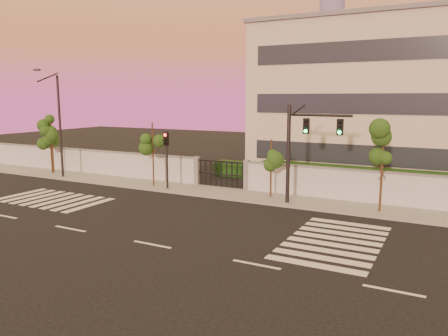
# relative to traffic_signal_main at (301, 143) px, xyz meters

# --- Properties ---
(ground) EXTENTS (120.00, 120.00, 0.00)m
(ground) POSITION_rel_traffic_signal_main_xyz_m (-3.53, -9.69, -3.79)
(ground) COLOR black
(ground) RESTS_ON ground
(sidewalk) EXTENTS (60.00, 3.00, 0.15)m
(sidewalk) POSITION_rel_traffic_signal_main_xyz_m (-3.53, 0.81, -3.72)
(sidewalk) COLOR gray
(sidewalk) RESTS_ON ground
(perimeter_wall) EXTENTS (60.00, 0.36, 2.20)m
(perimeter_wall) POSITION_rel_traffic_signal_main_xyz_m (-3.43, 2.31, -2.72)
(perimeter_wall) COLOR silver
(perimeter_wall) RESTS_ON ground
(hedge_row) EXTENTS (41.00, 4.25, 1.80)m
(hedge_row) POSITION_rel_traffic_signal_main_xyz_m (-2.36, 5.05, -2.98)
(hedge_row) COLOR #13350F
(hedge_row) RESTS_ON ground
(institutional_building) EXTENTS (24.40, 12.40, 12.25)m
(institutional_building) POSITION_rel_traffic_signal_main_xyz_m (5.47, 12.30, 2.36)
(institutional_building) COLOR beige
(institutional_building) RESTS_ON ground
(distant_skyscraper) EXTENTS (16.00, 16.00, 118.00)m
(distant_skyscraper) POSITION_rel_traffic_signal_main_xyz_m (-68.53, 270.31, 58.19)
(distant_skyscraper) COLOR slate
(distant_skyscraper) RESTS_ON ground
(road_markings) EXTENTS (57.00, 7.62, 0.02)m
(road_markings) POSITION_rel_traffic_signal_main_xyz_m (-5.11, -5.93, -3.78)
(road_markings) COLOR silver
(road_markings) RESTS_ON ground
(street_tree_a) EXTENTS (1.45, 1.15, 4.44)m
(street_tree_a) POSITION_rel_traffic_signal_main_xyz_m (-22.00, 0.92, -0.53)
(street_tree_a) COLOR #382314
(street_tree_a) RESTS_ON ground
(street_tree_b) EXTENTS (1.56, 1.24, 5.00)m
(street_tree_b) POSITION_rel_traffic_signal_main_xyz_m (-21.73, 0.85, -0.11)
(street_tree_b) COLOR #382314
(street_tree_b) RESTS_ON ground
(street_tree_c) EXTENTS (1.41, 1.12, 4.67)m
(street_tree_c) POSITION_rel_traffic_signal_main_xyz_m (-11.01, 0.43, -0.36)
(street_tree_c) COLOR #382314
(street_tree_c) RESTS_ON ground
(street_tree_d) EXTENTS (1.46, 1.16, 3.82)m
(street_tree_d) POSITION_rel_traffic_signal_main_xyz_m (-2.20, 0.99, -0.98)
(street_tree_d) COLOR #382314
(street_tree_d) RESTS_ON ground
(street_tree_e) EXTENTS (1.44, 1.15, 5.04)m
(street_tree_e) POSITION_rel_traffic_signal_main_xyz_m (4.53, 0.45, -0.09)
(street_tree_e) COLOR #382314
(street_tree_e) RESTS_ON ground
(traffic_signal_main) EXTENTS (3.80, 0.48, 6.00)m
(traffic_signal_main) POSITION_rel_traffic_signal_main_xyz_m (0.00, 0.00, 0.00)
(traffic_signal_main) COLOR black
(traffic_signal_main) RESTS_ON ground
(traffic_signal_secondary) EXTENTS (0.32, 0.33, 4.16)m
(traffic_signal_secondary) POSITION_rel_traffic_signal_main_xyz_m (-9.59, 0.05, -1.15)
(traffic_signal_secondary) COLOR black
(traffic_signal_secondary) RESTS_ON ground
(streetlight_west) EXTENTS (0.51, 2.05, 8.51)m
(streetlight_west) POSITION_rel_traffic_signal_main_xyz_m (-19.72, -0.22, 0.81)
(streetlight_west) COLOR black
(streetlight_west) RESTS_ON ground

